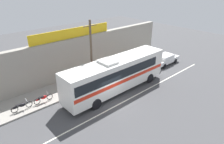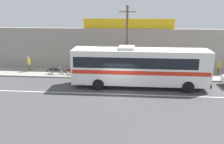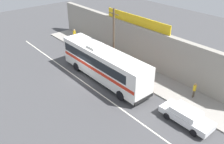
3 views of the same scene
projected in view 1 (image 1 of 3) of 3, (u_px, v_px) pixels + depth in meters
name	position (u px, v px, depth m)	size (l,w,h in m)	color
ground_plane	(112.00, 102.00, 19.63)	(70.00, 70.00, 0.00)	#444447
sidewalk_slab	(82.00, 82.00, 23.10)	(30.00, 3.60, 0.14)	gray
storefront_facade	(70.00, 59.00, 23.56)	(30.00, 0.70, 4.80)	gray
storefront_billboard	(73.00, 33.00, 22.69)	(10.17, 0.12, 1.10)	gold
road_center_stripe	(117.00, 105.00, 19.09)	(30.00, 0.14, 0.01)	silver
intercity_bus	(116.00, 73.00, 20.69)	(12.25, 2.65, 3.78)	white
parked_car	(165.00, 59.00, 28.02)	(4.55, 1.87, 1.37)	silver
utility_pole	(91.00, 53.00, 20.92)	(1.60, 0.22, 7.20)	brown
motorcycle_orange	(43.00, 98.00, 19.16)	(1.90, 0.56, 0.94)	black
motorcycle_green	(21.00, 106.00, 17.98)	(1.90, 0.56, 0.94)	black
pedestrian_by_curb	(65.00, 81.00, 21.22)	(0.30, 0.48, 1.69)	navy
pedestrian_far_right	(138.00, 53.00, 29.37)	(0.30, 0.48, 1.59)	brown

